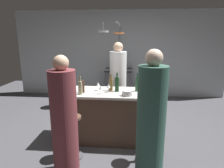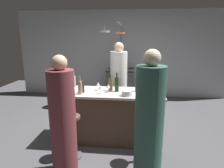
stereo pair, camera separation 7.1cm
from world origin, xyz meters
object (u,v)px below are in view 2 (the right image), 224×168
(bar_stool_right, at_px, (145,138))
(guest_right, at_px, (149,123))
(bar_stool_left, at_px, (73,134))
(potted_plant, at_px, (57,96))
(wine_bottle_green, at_px, (137,84))
(chef, at_px, (119,85))
(wine_bottle_red, at_px, (117,84))
(wine_glass_by_chef, at_px, (100,88))
(mixing_bowl_steel, at_px, (127,93))
(wine_bottle_white, at_px, (80,87))
(mixing_bowl_ceramic, at_px, (154,93))
(wine_bottle_amber, at_px, (111,84))
(stove_range, at_px, (120,84))
(guest_left, at_px, (63,122))
(wine_glass_near_left_guest, at_px, (98,84))
(wine_bottle_rose, at_px, (74,81))
(wine_glass_near_right_guest, at_px, (108,86))
(pepper_mill, at_px, (83,87))

(bar_stool_right, distance_m, guest_right, 0.56)
(bar_stool_left, height_order, potted_plant, bar_stool_left)
(potted_plant, relative_size, wine_bottle_green, 1.63)
(chef, relative_size, wine_bottle_red, 5.18)
(wine_glass_by_chef, bearing_deg, mixing_bowl_steel, -7.42)
(wine_bottle_white, relative_size, mixing_bowl_ceramic, 1.95)
(wine_bottle_amber, bearing_deg, potted_plant, 137.73)
(stove_range, relative_size, bar_stool_left, 1.31)
(guest_left, distance_m, wine_bottle_green, 1.46)
(wine_bottle_red, height_order, wine_glass_near_left_guest, wine_bottle_red)
(guest_right, xyz_separation_m, wine_glass_near_left_guest, (-0.83, 1.06, 0.22))
(bar_stool_left, bearing_deg, mixing_bowl_steel, 26.82)
(potted_plant, xyz_separation_m, wine_bottle_green, (2.08, -1.46, 0.73))
(wine_bottle_green, distance_m, mixing_bowl_steel, 0.34)
(bar_stool_left, xyz_separation_m, mixing_bowl_steel, (0.80, 0.41, 0.57))
(wine_bottle_green, height_order, mixing_bowl_steel, wine_bottle_green)
(guest_right, distance_m, mixing_bowl_ceramic, 0.90)
(wine_bottle_red, relative_size, wine_glass_by_chef, 2.28)
(wine_bottle_rose, bearing_deg, guest_left, -80.17)
(guest_left, xyz_separation_m, wine_glass_near_left_guest, (0.28, 1.05, 0.25))
(stove_range, relative_size, wine_bottle_green, 2.78)
(chef, distance_m, guest_left, 1.98)
(stove_range, xyz_separation_m, bar_stool_left, (-0.53, -3.07, -0.07))
(stove_range, relative_size, potted_plant, 1.71)
(stove_range, bearing_deg, wine_glass_near_right_guest, -91.02)
(wine_bottle_rose, height_order, mixing_bowl_ceramic, wine_bottle_rose)
(bar_stool_right, distance_m, guest_left, 1.21)
(pepper_mill, distance_m, mixing_bowl_ceramic, 1.21)
(bar_stool_left, height_order, wine_bottle_rose, wine_bottle_rose)
(guest_left, bearing_deg, wine_bottle_green, 47.32)
(guest_left, bearing_deg, wine_bottle_red, 58.15)
(potted_plant, distance_m, wine_bottle_amber, 2.29)
(potted_plant, bearing_deg, bar_stool_left, -62.98)
(chef, xyz_separation_m, mixing_bowl_steel, (0.21, -1.12, 0.14))
(guest_left, xyz_separation_m, wine_bottle_amber, (0.51, 1.06, 0.26))
(bar_stool_left, relative_size, wine_glass_near_left_guest, 4.66)
(mixing_bowl_ceramic, bearing_deg, wine_bottle_white, -175.74)
(chef, relative_size, bar_stool_right, 2.53)
(bar_stool_right, bearing_deg, wine_glass_by_chef, 147.46)
(bar_stool_left, distance_m, wine_glass_near_left_guest, 0.98)
(bar_stool_left, distance_m, wine_bottle_red, 1.11)
(guest_left, relative_size, wine_bottle_rose, 5.51)
(chef, bearing_deg, potted_plant, 159.42)
(wine_glass_near_left_guest, bearing_deg, wine_glass_by_chef, -70.31)
(bar_stool_right, bearing_deg, wine_bottle_white, 158.69)
(stove_range, distance_m, wine_bottle_white, 2.76)
(wine_glass_by_chef, distance_m, mixing_bowl_ceramic, 0.90)
(wine_bottle_green, bearing_deg, wine_bottle_white, -163.53)
(wine_bottle_rose, relative_size, wine_glass_by_chef, 2.02)
(wine_bottle_amber, bearing_deg, wine_glass_near_right_guest, -104.40)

